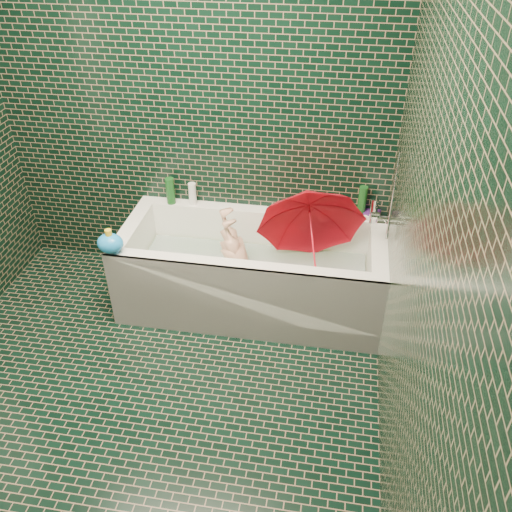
% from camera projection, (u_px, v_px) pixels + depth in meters
% --- Properties ---
extents(floor, '(2.80, 2.80, 0.00)m').
position_uv_depth(floor, '(140.00, 410.00, 2.99)').
color(floor, black).
rests_on(floor, ground).
extents(wall_back, '(2.80, 0.00, 2.80)m').
position_uv_depth(wall_back, '(191.00, 103.00, 3.40)').
color(wall_back, black).
rests_on(wall_back, floor).
extents(wall_right, '(0.00, 2.80, 2.80)m').
position_uv_depth(wall_right, '(421.00, 245.00, 2.09)').
color(wall_right, black).
rests_on(wall_right, floor).
extents(bathtub, '(1.70, 0.75, 0.55)m').
position_uv_depth(bathtub, '(251.00, 279.00, 3.62)').
color(bathtub, white).
rests_on(bathtub, floor).
extents(bath_mat, '(1.35, 0.47, 0.01)m').
position_uv_depth(bath_mat, '(252.00, 283.00, 3.66)').
color(bath_mat, green).
rests_on(bath_mat, bathtub).
extents(water, '(1.48, 0.53, 0.00)m').
position_uv_depth(water, '(252.00, 266.00, 3.58)').
color(water, silver).
rests_on(water, bathtub).
extents(faucet, '(0.18, 0.19, 0.55)m').
position_uv_depth(faucet, '(387.00, 216.00, 3.19)').
color(faucet, silver).
rests_on(faucet, wall_right).
extents(child, '(0.86, 0.49, 0.35)m').
position_uv_depth(child, '(241.00, 266.00, 3.57)').
color(child, tan).
rests_on(child, bathtub).
extents(umbrella, '(0.95, 0.86, 1.02)m').
position_uv_depth(umbrella, '(312.00, 239.00, 3.37)').
color(umbrella, red).
rests_on(umbrella, bathtub).
extents(soap_bottle_a, '(0.12, 0.12, 0.24)m').
position_uv_depth(soap_bottle_a, '(365.00, 221.00, 3.58)').
color(soap_bottle_a, white).
rests_on(soap_bottle_a, bathtub).
extents(soap_bottle_b, '(0.12, 0.12, 0.21)m').
position_uv_depth(soap_bottle_b, '(369.00, 221.00, 3.57)').
color(soap_bottle_b, '#481D6F').
rests_on(soap_bottle_b, bathtub).
extents(soap_bottle_c, '(0.16, 0.16, 0.17)m').
position_uv_depth(soap_bottle_c, '(350.00, 217.00, 3.61)').
color(soap_bottle_c, '#144819').
rests_on(soap_bottle_c, bathtub).
extents(bottle_right_tall, '(0.06, 0.06, 0.22)m').
position_uv_depth(bottle_right_tall, '(362.00, 202.00, 3.55)').
color(bottle_right_tall, '#144819').
rests_on(bottle_right_tall, bathtub).
extents(bottle_right_pump, '(0.06, 0.06, 0.17)m').
position_uv_depth(bottle_right_pump, '(374.00, 211.00, 3.51)').
color(bottle_right_pump, silver).
rests_on(bottle_right_pump, bathtub).
extents(bottle_left_tall, '(0.07, 0.07, 0.19)m').
position_uv_depth(bottle_left_tall, '(170.00, 191.00, 3.71)').
color(bottle_left_tall, '#144819').
rests_on(bottle_left_tall, bathtub).
extents(bottle_left_short, '(0.06, 0.06, 0.16)m').
position_uv_depth(bottle_left_short, '(192.00, 194.00, 3.72)').
color(bottle_left_short, white).
rests_on(bottle_left_short, bathtub).
extents(rubber_duck, '(0.12, 0.10, 0.09)m').
position_uv_depth(rubber_duck, '(330.00, 210.00, 3.60)').
color(rubber_duck, gold).
rests_on(rubber_duck, bathtub).
extents(bath_toy, '(0.16, 0.13, 0.16)m').
position_uv_depth(bath_toy, '(110.00, 243.00, 3.23)').
color(bath_toy, '#187ED8').
rests_on(bath_toy, bathtub).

